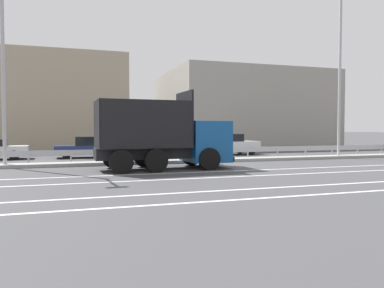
# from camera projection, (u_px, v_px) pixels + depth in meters

# --- Properties ---
(ground_plane) EXTENTS (320.00, 320.00, 0.00)m
(ground_plane) POSITION_uv_depth(u_px,v_px,m) (222.00, 166.00, 19.43)
(ground_plane) COLOR #424244
(lane_strip_0) EXTENTS (49.58, 0.16, 0.01)m
(lane_strip_0) POSITION_uv_depth(u_px,v_px,m) (172.00, 173.00, 16.23)
(lane_strip_0) COLOR silver
(lane_strip_0) RESTS_ON ground_plane
(lane_strip_1) EXTENTS (49.58, 0.16, 0.01)m
(lane_strip_1) POSITION_uv_depth(u_px,v_px,m) (185.00, 179.00, 14.40)
(lane_strip_1) COLOR silver
(lane_strip_1) RESTS_ON ground_plane
(lane_strip_2) EXTENTS (49.58, 0.16, 0.01)m
(lane_strip_2) POSITION_uv_depth(u_px,v_px,m) (213.00, 191.00, 11.57)
(lane_strip_2) COLOR silver
(lane_strip_2) RESTS_ON ground_plane
(lane_strip_3) EXTENTS (49.58, 0.16, 0.01)m
(lane_strip_3) POSITION_uv_depth(u_px,v_px,m) (233.00, 200.00, 10.12)
(lane_strip_3) COLOR silver
(lane_strip_3) RESTS_ON ground_plane
(median_island) EXTENTS (27.27, 1.10, 0.18)m
(median_island) POSITION_uv_depth(u_px,v_px,m) (206.00, 161.00, 21.66)
(median_island) COLOR gray
(median_island) RESTS_ON ground_plane
(median_guardrail) EXTENTS (49.58, 0.09, 0.78)m
(median_guardrail) POSITION_uv_depth(u_px,v_px,m) (200.00, 151.00, 22.62)
(median_guardrail) COLOR #9EA0A5
(median_guardrail) RESTS_ON ground_plane
(dump_truck) EXTENTS (6.47, 2.92, 3.73)m
(dump_truck) POSITION_uv_depth(u_px,v_px,m) (177.00, 143.00, 18.14)
(dump_truck) COLOR #144C8C
(dump_truck) RESTS_ON ground_plane
(median_road_sign) EXTENTS (0.80, 0.16, 2.63)m
(median_road_sign) POSITION_uv_depth(u_px,v_px,m) (189.00, 138.00, 21.29)
(median_road_sign) COLOR white
(median_road_sign) RESTS_ON ground_plane
(street_lamp_0) EXTENTS (0.72, 2.54, 9.00)m
(street_lamp_0) POSITION_uv_depth(u_px,v_px,m) (3.00, 65.00, 18.05)
(street_lamp_0) COLOR #ADADB2
(street_lamp_0) RESTS_ON ground_plane
(street_lamp_1) EXTENTS (0.70, 2.51, 10.86)m
(street_lamp_1) POSITION_uv_depth(u_px,v_px,m) (342.00, 66.00, 24.16)
(street_lamp_1) COLOR #ADADB2
(street_lamp_1) RESTS_ON ground_plane
(parked_car_2) EXTENTS (4.09, 1.87, 1.40)m
(parked_car_2) POSITION_uv_depth(u_px,v_px,m) (87.00, 147.00, 25.07)
(parked_car_2) COLOR navy
(parked_car_2) RESTS_ON ground_plane
(parked_car_3) EXTENTS (3.97, 1.94, 1.49)m
(parked_car_3) POSITION_uv_depth(u_px,v_px,m) (161.00, 145.00, 26.70)
(parked_car_3) COLOR silver
(parked_car_3) RESTS_ON ground_plane
(parked_car_4) EXTENTS (4.39, 2.14, 1.55)m
(parked_car_4) POSITION_uv_depth(u_px,v_px,m) (229.00, 144.00, 27.85)
(parked_car_4) COLOR silver
(parked_car_4) RESTS_ON ground_plane
(background_building_0) EXTENTS (15.10, 8.79, 8.96)m
(background_building_0) POSITION_uv_depth(u_px,v_px,m) (45.00, 102.00, 36.21)
(background_building_0) COLOR tan
(background_building_0) RESTS_ON ground_plane
(background_building_1) EXTENTS (16.36, 14.60, 7.90)m
(background_building_1) POSITION_uv_depth(u_px,v_px,m) (239.00, 111.00, 41.82)
(background_building_1) COLOR gray
(background_building_1) RESTS_ON ground_plane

